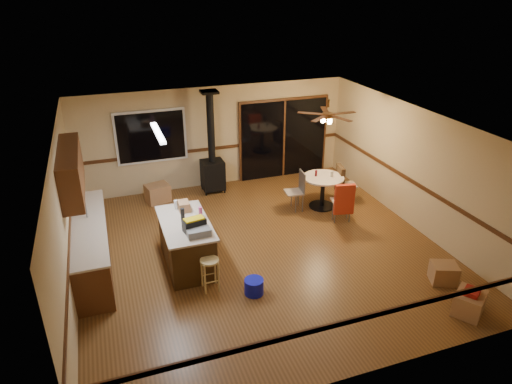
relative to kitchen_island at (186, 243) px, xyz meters
name	(u,v)px	position (x,y,z in m)	size (l,w,h in m)	color
floor	(261,249)	(1.50, 0.00, -0.45)	(7.00, 7.00, 0.00)	brown
ceiling	(262,125)	(1.50, 0.00, 2.15)	(7.00, 7.00, 0.00)	silver
wall_back	(215,137)	(1.50, 3.50, 0.85)	(7.00, 7.00, 0.00)	tan
wall_front	(357,302)	(1.50, -3.50, 0.85)	(7.00, 7.00, 0.00)	tan
wall_left	(65,220)	(-2.00, 0.00, 0.85)	(7.00, 7.00, 0.00)	tan
wall_right	(415,168)	(5.00, 0.00, 0.85)	(7.00, 7.00, 0.00)	tan
chair_rail	(261,205)	(1.50, 0.00, 0.55)	(7.00, 7.00, 0.08)	#452511
window	(151,137)	(-0.10, 3.45, 1.05)	(1.72, 0.10, 1.32)	black
sliding_door	(284,139)	(3.40, 3.45, 0.60)	(2.52, 0.10, 2.10)	black
lower_cabinets	(91,247)	(-1.70, 0.50, -0.02)	(0.60, 3.00, 0.86)	#532C15
countertop	(88,226)	(-1.70, 0.50, 0.43)	(0.64, 3.04, 0.04)	#C0AC95
upper_cabinets	(71,171)	(-1.83, 0.70, 1.45)	(0.35, 2.00, 0.80)	#532C15
kitchen_island	(186,243)	(0.00, 0.00, 0.00)	(0.88, 1.68, 0.90)	#37220D
wood_stove	(212,165)	(1.30, 3.05, 0.28)	(0.55, 0.50, 2.52)	black
ceiling_fan	(328,117)	(3.53, 1.31, 1.76)	(0.24, 0.24, 0.55)	brown
fluorescent_strip	(158,133)	(-0.30, 0.30, 2.11)	(0.10, 1.20, 0.04)	white
toolbox_grey	(199,232)	(0.13, -0.56, 0.51)	(0.41, 0.23, 0.13)	slate
toolbox_black	(194,225)	(0.11, -0.36, 0.56)	(0.40, 0.21, 0.22)	black
toolbox_yellow_lid	(194,219)	(0.11, -0.36, 0.68)	(0.35, 0.18, 0.03)	gold
box_on_island	(184,206)	(0.08, 0.47, 0.54)	(0.20, 0.28, 0.19)	#986A43
bottle_dark	(183,215)	(-0.02, 0.04, 0.58)	(0.08, 0.08, 0.26)	black
bottle_pink	(201,212)	(0.32, 0.08, 0.56)	(0.07, 0.07, 0.22)	#D84C8C
bottle_white	(176,205)	(-0.06, 0.57, 0.55)	(0.07, 0.07, 0.20)	white
bar_stool	(210,274)	(0.22, -0.92, -0.15)	(0.33, 0.33, 0.60)	tan
blue_bucket	(254,287)	(0.90, -1.30, -0.31)	(0.34, 0.34, 0.28)	#0E13C5
dining_table	(323,186)	(3.53, 1.31, 0.08)	(0.96, 0.96, 0.78)	black
glass_red	(316,173)	(3.38, 1.41, 0.40)	(0.05, 0.05, 0.14)	#590C14
glass_cream	(332,174)	(3.71, 1.26, 0.39)	(0.06, 0.06, 0.13)	beige
chair_left	(298,186)	(2.94, 1.40, 0.14)	(0.45, 0.44, 0.51)	tan
chair_near	(344,199)	(3.60, 0.44, 0.14)	(0.51, 0.54, 0.70)	tan
chair_right	(341,180)	(4.05, 1.40, 0.14)	(0.54, 0.50, 0.70)	tan
box_under_window	(158,193)	(-0.13, 2.92, -0.23)	(0.55, 0.44, 0.44)	#986A43
box_corner_a	(469,303)	(4.03, -2.95, -0.26)	(0.51, 0.43, 0.39)	#986A43
box_corner_b	(444,273)	(4.23, -2.11, -0.27)	(0.44, 0.38, 0.36)	#986A43
box_small_red	(472,292)	(4.03, -2.95, -0.03)	(0.27, 0.23, 0.07)	maroon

